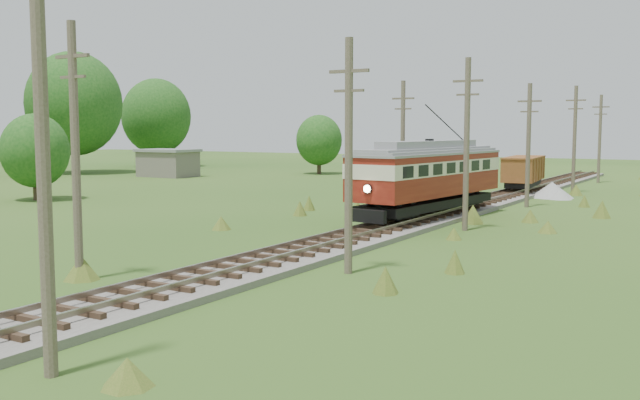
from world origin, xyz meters
The scene contains 17 objects.
railbed_main centered at (0.00, 34.00, 0.19)m, with size 3.60×96.00×0.57m.
streetcar centered at (0.00, 33.77, 2.82)m, with size 4.31×13.64×6.18m.
gondola centered at (0.00, 54.25, 1.91)m, with size 3.23×7.76×2.51m.
gravel_pile centered at (3.02, 51.64, 0.58)m, with size 3.40×3.61×1.24m.
utility_pole_r_1 centered at (3.10, 5.00, 4.40)m, with size 0.30×0.30×8.80m.
utility_pole_r_2 centered at (3.30, 18.00, 4.42)m, with size 1.60×0.30×8.60m.
utility_pole_r_3 centered at (3.20, 31.00, 4.63)m, with size 1.60×0.30×9.00m.
utility_pole_r_4 centered at (3.00, 44.00, 4.32)m, with size 1.60×0.30×8.40m.
utility_pole_r_5 centered at (3.40, 57.00, 4.58)m, with size 1.60×0.30×8.90m.
utility_pole_r_6 centered at (3.20, 70.00, 4.47)m, with size 1.60×0.30×8.70m.
utility_pole_l_a centered at (-4.20, 12.00, 4.63)m, with size 1.60×0.30×9.00m.
utility_pole_l_b centered at (-4.50, 40.00, 4.42)m, with size 1.60×0.30×8.60m.
tree_left_4 centered at (-54.00, 54.00, 8.37)m, with size 11.34×11.34×14.61m.
tree_left_5 centered at (-56.00, 70.00, 7.12)m, with size 9.66×9.66×12.44m.
tree_mid_a centered at (-28.00, 68.00, 4.02)m, with size 5.46×5.46×7.03m.
tree_mid_c centered at (-30.00, 30.00, 3.71)m, with size 5.04×5.04×6.49m.
shed centered at (-40.00, 55.00, 1.57)m, with size 6.40×4.40×3.10m.
Camera 1 is at (15.75, -4.81, 5.31)m, focal length 40.00 mm.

